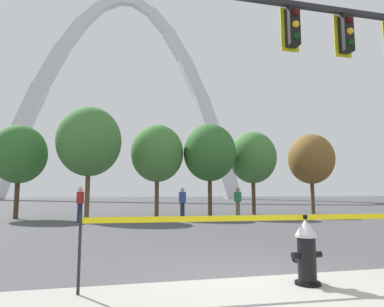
{
  "coord_description": "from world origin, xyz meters",
  "views": [
    {
      "loc": [
        -2.16,
        -4.86,
        1.3
      ],
      "look_at": [
        0.18,
        5.0,
        2.5
      ],
      "focal_mm": 31.52,
      "sensor_mm": 36.0,
      "label": 1
    }
  ],
  "objects": [
    {
      "name": "tree_center_left",
      "position": [
        0.31,
        14.15,
        3.56
      ],
      "size": [
        2.98,
        2.98,
        5.21
      ],
      "color": "brown",
      "rests_on": "ground"
    },
    {
      "name": "caution_tape_barrier",
      "position": [
        0.41,
        -0.28,
        0.71
      ],
      "size": [
        5.96,
        0.31,
        1.03
      ],
      "color": "#232326",
      "rests_on": "ground"
    },
    {
      "name": "tree_far_left",
      "position": [
        -6.9,
        14.17,
        3.32
      ],
      "size": [
        2.78,
        2.78,
        4.86
      ],
      "color": "#473323",
      "rests_on": "ground"
    },
    {
      "name": "tree_far_right",
      "position": [
        10.31,
        14.39,
        3.5
      ],
      "size": [
        2.92,
        2.92,
        5.12
      ],
      "color": "brown",
      "rests_on": "ground"
    },
    {
      "name": "pedestrian_standing_center",
      "position": [
        1.37,
        12.13,
        0.82
      ],
      "size": [
        0.39,
        0.31,
        1.59
      ],
      "color": "#232847",
      "rests_on": "ground"
    },
    {
      "name": "fire_hydrant",
      "position": [
        0.6,
        -0.38,
        0.47
      ],
      "size": [
        0.46,
        0.48,
        0.99
      ],
      "color": "black",
      "rests_on": "ground"
    },
    {
      "name": "tree_left_mid",
      "position": [
        -3.39,
        13.49,
        4.02
      ],
      "size": [
        3.36,
        3.36,
        5.87
      ],
      "color": "brown",
      "rests_on": "ground"
    },
    {
      "name": "monument_arch",
      "position": [
        -0.0,
        67.04,
        19.67
      ],
      "size": [
        51.84,
        3.28,
        45.13
      ],
      "color": "silver",
      "rests_on": "ground"
    },
    {
      "name": "ground_plane",
      "position": [
        0.0,
        0.0,
        0.0
      ],
      "size": [
        240.0,
        240.0,
        0.0
      ],
      "primitive_type": "plane",
      "color": "#474749"
    },
    {
      "name": "tree_right_mid",
      "position": [
        6.42,
        14.73,
        3.53
      ],
      "size": [
        2.95,
        2.95,
        5.16
      ],
      "color": "#473323",
      "rests_on": "ground"
    },
    {
      "name": "pedestrian_walking_left",
      "position": [
        -3.54,
        11.27,
        0.82
      ],
      "size": [
        0.3,
        0.39,
        1.59
      ],
      "color": "#232847",
      "rests_on": "ground"
    },
    {
      "name": "pedestrian_walking_right",
      "position": [
        4.6,
        12.73,
        0.82
      ],
      "size": [
        0.39,
        0.3,
        1.59
      ],
      "color": "brown",
      "rests_on": "ground"
    },
    {
      "name": "tree_center_right",
      "position": [
        3.38,
        14.0,
        3.67
      ],
      "size": [
        3.07,
        3.07,
        5.37
      ],
      "color": "#473323",
      "rests_on": "ground"
    }
  ]
}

